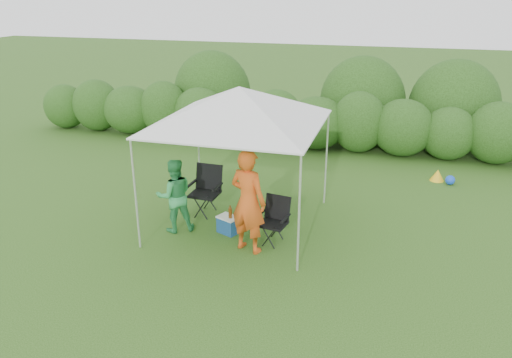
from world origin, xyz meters
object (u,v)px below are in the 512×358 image
(chair_right, at_px, (275,217))
(canopy, at_px, (239,106))
(woman, at_px, (175,196))
(chair_left, at_px, (206,187))
(cooler, at_px, (228,224))
(man, at_px, (248,201))

(chair_right, bearing_deg, canopy, 156.42)
(chair_right, distance_m, woman, 2.02)
(chair_left, height_order, cooler, chair_left)
(man, bearing_deg, chair_left, -27.04)
(chair_right, xyz_separation_m, chair_left, (-1.72, 0.87, 0.09))
(chair_left, relative_size, cooler, 2.12)
(cooler, bearing_deg, woman, -146.77)
(canopy, height_order, cooler, canopy)
(canopy, height_order, chair_right, canopy)
(man, distance_m, woman, 1.67)
(canopy, xyz_separation_m, woman, (-1.14, -0.65, -1.72))
(canopy, relative_size, chair_left, 2.96)
(chair_right, relative_size, chair_left, 0.85)
(canopy, relative_size, man, 1.59)
(canopy, bearing_deg, woman, -150.22)
(woman, xyz_separation_m, cooler, (1.04, 0.18, -0.57))
(chair_left, distance_m, cooler, 1.17)
(chair_left, xyz_separation_m, woman, (-0.28, -0.96, 0.15))
(canopy, relative_size, cooler, 6.26)
(cooler, bearing_deg, chair_right, 18.57)
(chair_left, relative_size, man, 0.54)
(chair_right, height_order, chair_left, chair_left)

